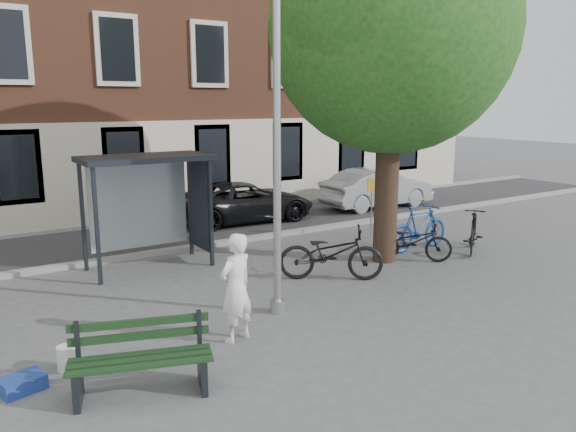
# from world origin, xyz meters

# --- Properties ---
(ground) EXTENTS (90.00, 90.00, 0.00)m
(ground) POSITION_xyz_m (0.00, 0.00, 0.00)
(ground) COLOR #4C4C4F
(ground) RESTS_ON ground
(road) EXTENTS (40.00, 4.00, 0.01)m
(road) POSITION_xyz_m (0.00, 7.00, 0.01)
(road) COLOR #28282B
(road) RESTS_ON ground
(curb_near) EXTENTS (40.00, 0.25, 0.12)m
(curb_near) POSITION_xyz_m (0.00, 5.00, 0.06)
(curb_near) COLOR gray
(curb_near) RESTS_ON ground
(curb_far) EXTENTS (40.00, 0.25, 0.12)m
(curb_far) POSITION_xyz_m (0.00, 9.00, 0.06)
(curb_far) COLOR gray
(curb_far) RESTS_ON ground
(building_row) EXTENTS (30.00, 8.00, 14.00)m
(building_row) POSITION_xyz_m (0.00, 13.00, 7.00)
(building_row) COLOR brown
(building_row) RESTS_ON ground
(lamppost) EXTENTS (0.28, 0.35, 6.11)m
(lamppost) POSITION_xyz_m (0.00, 0.00, 2.78)
(lamppost) COLOR #9EA0A3
(lamppost) RESTS_ON ground
(tree_right) EXTENTS (5.76, 5.60, 8.20)m
(tree_right) POSITION_xyz_m (4.01, 1.38, 5.62)
(tree_right) COLOR black
(tree_right) RESTS_ON ground
(bus_shelter) EXTENTS (2.85, 1.45, 2.62)m
(bus_shelter) POSITION_xyz_m (-0.61, 4.11, 1.92)
(bus_shelter) COLOR #1E2328
(bus_shelter) RESTS_ON ground
(painter) EXTENTS (0.75, 0.61, 1.78)m
(painter) POSITION_xyz_m (-1.20, -0.67, 0.89)
(painter) COLOR white
(painter) RESTS_ON ground
(bench) EXTENTS (1.94, 1.13, 0.95)m
(bench) POSITION_xyz_m (-3.05, -1.48, 0.44)
(bench) COLOR #1E2328
(bench) RESTS_ON ground
(bike_a) EXTENTS (2.28, 1.94, 1.18)m
(bike_a) POSITION_xyz_m (2.00, 1.02, 0.59)
(bike_a) COLOR black
(bike_a) RESTS_ON ground
(bike_b) EXTENTS (1.99, 0.60, 1.19)m
(bike_b) POSITION_xyz_m (5.43, 1.75, 0.60)
(bike_b) COLOR #1B4396
(bike_b) RESTS_ON ground
(bike_c) EXTENTS (1.85, 1.74, 0.99)m
(bike_c) POSITION_xyz_m (4.53, 1.10, 0.50)
(bike_c) COLOR black
(bike_c) RESTS_ON ground
(bike_d) EXTENTS (1.74, 1.47, 1.07)m
(bike_d) POSITION_xyz_m (6.49, 0.89, 0.54)
(bike_d) COLOR black
(bike_d) RESTS_ON ground
(car_dark) EXTENTS (4.67, 2.35, 1.27)m
(car_dark) POSITION_xyz_m (3.37, 7.39, 0.63)
(car_dark) COLOR black
(car_dark) RESTS_ON ground
(car_silver) EXTENTS (4.31, 1.57, 1.41)m
(car_silver) POSITION_xyz_m (8.56, 6.85, 0.71)
(car_silver) COLOR #97999E
(car_silver) RESTS_ON ground
(blue_crate) EXTENTS (0.63, 0.52, 0.20)m
(blue_crate) POSITION_xyz_m (-4.38, -0.55, 0.10)
(blue_crate) COLOR navy
(blue_crate) RESTS_ON ground
(bucket_a) EXTENTS (0.37, 0.37, 0.36)m
(bucket_a) POSITION_xyz_m (-3.74, -0.25, 0.18)
(bucket_a) COLOR silver
(bucket_a) RESTS_ON ground
(notice_sign) EXTENTS (0.29, 0.08, 1.69)m
(notice_sign) POSITION_xyz_m (5.28, 3.45, 1.19)
(notice_sign) COLOR #9EA0A3
(notice_sign) RESTS_ON ground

